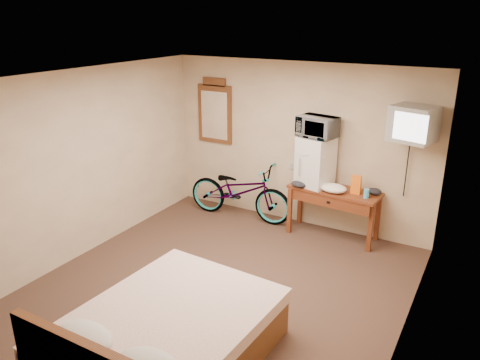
{
  "coord_description": "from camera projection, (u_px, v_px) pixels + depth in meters",
  "views": [
    {
      "loc": [
        2.64,
        -4.13,
        3.14
      ],
      "look_at": [
        -0.13,
        0.76,
        1.14
      ],
      "focal_mm": 35.0,
      "sensor_mm": 36.0,
      "label": 1
    }
  ],
  "objects": [
    {
      "name": "cloth_cream",
      "position": [
        333.0,
        188.0,
        6.62
      ],
      "size": [
        0.37,
        0.29,
        0.12
      ],
      "primitive_type": "ellipsoid",
      "color": "white",
      "rests_on": "desk"
    },
    {
      "name": "crt_television",
      "position": [
        414.0,
        124.0,
        5.92
      ],
      "size": [
        0.62,
        0.66,
        0.46
      ],
      "color": "black",
      "rests_on": "room"
    },
    {
      "name": "bed",
      "position": [
        162.0,
        340.0,
        4.33
      ],
      "size": [
        1.67,
        2.15,
        0.9
      ],
      "color": "brown",
      "rests_on": "floor"
    },
    {
      "name": "wall_mirror",
      "position": [
        215.0,
        112.0,
        7.67
      ],
      "size": [
        0.63,
        0.04,
        1.07
      ],
      "color": "brown",
      "rests_on": "room"
    },
    {
      "name": "bicycle",
      "position": [
        240.0,
        191.0,
        7.49
      ],
      "size": [
        1.79,
        0.73,
        0.92
      ],
      "primitive_type": "imported",
      "rotation": [
        0.0,
        0.0,
        1.64
      ],
      "color": "black",
      "rests_on": "floor"
    },
    {
      "name": "snack_bag",
      "position": [
        356.0,
        185.0,
        6.54
      ],
      "size": [
        0.14,
        0.08,
        0.27
      ],
      "primitive_type": "cube",
      "rotation": [
        0.0,
        0.0,
        0.04
      ],
      "color": "orange",
      "rests_on": "desk"
    },
    {
      "name": "mini_fridge",
      "position": [
        315.0,
        162.0,
        6.78
      ],
      "size": [
        0.54,
        0.52,
        0.73
      ],
      "color": "silver",
      "rests_on": "desk"
    },
    {
      "name": "blue_cup",
      "position": [
        366.0,
        194.0,
        6.41
      ],
      "size": [
        0.07,
        0.07,
        0.13
      ],
      "primitive_type": "cylinder",
      "color": "#44B5E9",
      "rests_on": "desk"
    },
    {
      "name": "cloth_dark_b",
      "position": [
        374.0,
        191.0,
        6.54
      ],
      "size": [
        0.2,
        0.16,
        0.09
      ],
      "primitive_type": "ellipsoid",
      "color": "black",
      "rests_on": "desk"
    },
    {
      "name": "cloth_dark_a",
      "position": [
        299.0,
        184.0,
        6.82
      ],
      "size": [
        0.24,
        0.18,
        0.09
      ],
      "primitive_type": "ellipsoid",
      "color": "black",
      "rests_on": "desk"
    },
    {
      "name": "microwave",
      "position": [
        317.0,
        127.0,
        6.61
      ],
      "size": [
        0.6,
        0.46,
        0.3
      ],
      "primitive_type": "imported",
      "rotation": [
        0.0,
        0.0,
        -0.2
      ],
      "color": "silver",
      "rests_on": "mini_fridge"
    },
    {
      "name": "desk",
      "position": [
        333.0,
        198.0,
        6.76
      ],
      "size": [
        1.35,
        0.61,
        0.75
      ],
      "color": "brown",
      "rests_on": "floor"
    },
    {
      "name": "room",
      "position": [
        217.0,
        192.0,
        5.25
      ],
      "size": [
        4.6,
        4.64,
        2.5
      ],
      "color": "#442C22",
      "rests_on": "ground"
    }
  ]
}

